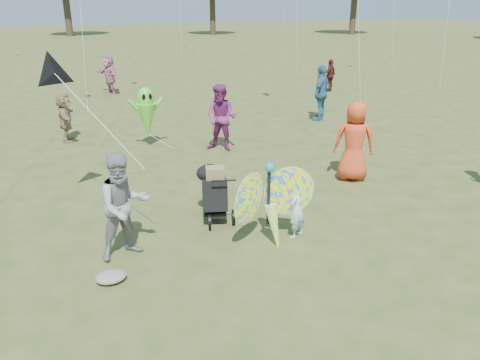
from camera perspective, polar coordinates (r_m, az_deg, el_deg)
name	(u,v)px	position (r m, az deg, el deg)	size (l,w,h in m)	color
ground	(291,276)	(7.42, 6.29, -11.58)	(160.00, 160.00, 0.00)	#51592B
child_girl	(297,210)	(8.33, 7.01, -3.66)	(0.38, 0.25, 1.05)	#B4E7FF
adult_man	(124,206)	(7.77, -13.97, -3.12)	(0.86, 0.67, 1.78)	gray
grey_bag	(111,277)	(7.49, -15.47, -11.30)	(0.47, 0.38, 0.15)	gray
crowd_a	(354,141)	(11.16, 13.75, 4.61)	(0.91, 0.59, 1.87)	#D54522
crowd_c	(321,93)	(16.79, 9.87, 10.41)	(1.13, 0.47, 1.92)	#326A8B
crowd_d	(65,117)	(14.95, -20.54, 7.17)	(1.35, 0.43, 1.46)	#9B7F5F
crowd_e	(221,118)	(13.10, -2.28, 7.57)	(0.90, 0.70, 1.85)	#7B296A
crowd_h	(330,75)	(22.47, 10.95, 12.41)	(0.86, 0.36, 1.46)	#481918
crowd_j	(109,74)	(22.31, -15.66, 12.29)	(1.59, 0.51, 1.72)	#BE6C99
jogging_stroller	(214,189)	(8.94, -3.25, -1.14)	(0.71, 1.13, 1.09)	black
butterfly_kite	(271,205)	(7.99, 3.79, -3.06)	(1.74, 0.75, 1.68)	#FF2836
delta_kite_rig	(55,74)	(9.52, -21.66, 11.97)	(1.50, 2.63, 1.71)	black
alien_kite	(147,114)	(13.59, -11.29, 7.86)	(1.12, 0.69, 1.74)	#5DDD34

